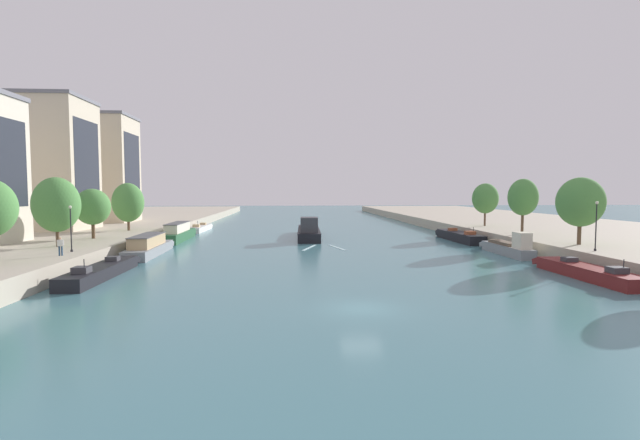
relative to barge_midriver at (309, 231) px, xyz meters
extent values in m
plane|color=#42757F|center=(1.46, -42.96, -1.06)|extent=(400.00, 400.00, 0.00)
cube|color=#B2A893|center=(-39.12, 12.04, -0.21)|extent=(36.00, 170.00, 1.70)
cube|color=#B2A893|center=(42.03, 12.04, -0.21)|extent=(36.00, 170.00, 1.70)
cube|color=black|center=(0.02, 0.70, -0.41)|extent=(3.83, 17.64, 1.29)
cube|color=black|center=(0.31, 9.82, -0.28)|extent=(3.15, 1.36, 1.02)
cube|color=black|center=(0.02, 0.70, 0.27)|extent=(3.90, 17.65, 0.06)
cube|color=#38383D|center=(-0.17, -5.26, 1.39)|extent=(2.57, 3.59, 2.18)
cube|color=black|center=(-0.11, -3.50, 1.71)|extent=(1.97, 0.09, 0.61)
cube|color=brown|center=(0.08, 2.45, 0.48)|extent=(2.84, 9.20, 0.36)
cylinder|color=#232328|center=(0.35, -4.58, 0.85)|extent=(0.07, 0.07, 1.10)
cube|color=silver|center=(3.15, -12.43, -1.04)|extent=(1.82, 5.91, 0.03)
cube|color=silver|center=(-0.45, -12.32, -1.04)|extent=(2.18, 5.82, 0.03)
cube|color=black|center=(-18.96, -31.53, -0.56)|extent=(2.23, 12.09, 0.98)
cube|color=black|center=(-18.90, -25.14, -0.47)|extent=(2.02, 1.23, 0.85)
cube|color=black|center=(-18.96, -31.53, -0.04)|extent=(2.27, 12.09, 0.06)
cube|color=#38383D|center=(-18.94, -28.87, 0.19)|extent=(1.07, 0.91, 0.40)
cube|color=#38383D|center=(-18.99, -34.91, 0.23)|extent=(1.17, 1.11, 0.48)
cylinder|color=#232328|center=(-18.67, -35.15, 0.54)|extent=(0.07, 0.07, 1.10)
cube|color=gray|center=(-19.12, -17.62, -0.54)|extent=(2.84, 12.27, 1.03)
cube|color=gray|center=(-19.27, -11.17, -0.44)|extent=(2.47, 1.27, 0.88)
cube|color=gray|center=(-19.12, -17.62, 0.00)|extent=(2.90, 12.27, 0.06)
cube|color=tan|center=(-19.11, -18.23, 0.63)|extent=(2.28, 7.86, 1.21)
cube|color=#4C4C51|center=(-19.11, -18.23, 1.28)|extent=(2.44, 8.10, 0.08)
cylinder|color=#232328|center=(-18.66, -21.28, 0.58)|extent=(0.07, 0.07, 1.10)
cube|color=#235633|center=(-19.45, -2.27, -0.42)|extent=(2.36, 13.06, 1.28)
cube|color=#235633|center=(-19.50, 4.61, -0.29)|extent=(2.16, 1.28, 1.01)
cube|color=#235633|center=(-19.45, -2.27, 0.25)|extent=(2.41, 13.06, 0.06)
cube|color=beige|center=(-19.45, -2.92, 0.91)|extent=(1.92, 8.36, 1.26)
cube|color=#4C4C51|center=(-19.45, -2.92, 1.58)|extent=(2.06, 8.61, 0.08)
cylinder|color=#232328|center=(-19.08, -6.18, 0.83)|extent=(0.07, 0.07, 1.10)
cube|color=silver|center=(-19.29, 13.37, -0.60)|extent=(2.40, 10.93, 0.92)
cube|color=silver|center=(-19.09, 19.15, -0.51)|extent=(1.97, 1.27, 0.82)
cube|color=silver|center=(-19.29, 13.37, -0.11)|extent=(2.44, 10.93, 0.06)
cube|color=tan|center=(-19.21, 15.76, 0.12)|extent=(1.04, 0.93, 0.40)
cube|color=tan|center=(-19.39, 10.33, 0.16)|extent=(1.15, 1.14, 0.48)
cylinder|color=#232328|center=(-19.09, 10.10, 0.47)|extent=(0.07, 0.07, 1.10)
cube|color=maroon|center=(21.93, -34.67, -0.56)|extent=(2.55, 11.48, 0.99)
cube|color=maroon|center=(21.78, -28.61, -0.46)|extent=(2.19, 1.27, 0.86)
cube|color=maroon|center=(21.93, -34.67, -0.03)|extent=(2.60, 11.48, 0.06)
cube|color=#38383D|center=(21.87, -32.15, 0.20)|extent=(1.16, 0.93, 0.40)
cube|color=#38383D|center=(22.01, -37.86, 0.24)|extent=(1.28, 1.13, 0.48)
cylinder|color=#232328|center=(22.35, -38.08, 0.55)|extent=(0.07, 0.07, 1.10)
cube|color=gray|center=(22.00, -20.30, -0.54)|extent=(1.75, 9.73, 1.04)
cube|color=gray|center=(22.00, -15.08, -0.43)|extent=(1.66, 1.22, 0.88)
cube|color=gray|center=(22.00, -20.30, 0.01)|extent=(1.79, 9.73, 0.06)
cube|color=beige|center=(22.00, -23.61, 0.94)|extent=(1.31, 1.95, 1.78)
cube|color=black|center=(22.00, -22.62, 1.20)|extent=(1.05, 0.03, 0.50)
cube|color=brown|center=(22.00, -19.33, 0.22)|extent=(1.36, 5.06, 0.36)
cylinder|color=#232328|center=(22.26, -23.22, 0.59)|extent=(0.07, 0.07, 1.10)
cube|color=black|center=(21.91, -5.99, -0.44)|extent=(2.76, 12.52, 1.24)
cube|color=black|center=(21.72, 0.58, -0.31)|extent=(2.30, 1.32, 0.99)
cube|color=black|center=(21.91, -5.99, 0.21)|extent=(2.81, 12.52, 0.06)
cube|color=#9E5133|center=(21.83, -3.25, 0.44)|extent=(1.22, 0.94, 0.40)
cube|color=#9E5133|center=(22.02, -9.47, 0.48)|extent=(1.34, 1.14, 0.48)
cylinder|color=#232328|center=(22.38, -9.71, 0.79)|extent=(0.07, 0.07, 1.10)
cylinder|color=brown|center=(-26.47, -23.20, 2.01)|extent=(0.32, 0.32, 2.74)
ellipsoid|color=#4C8942|center=(-26.47, -23.20, 4.90)|extent=(4.49, 4.49, 5.53)
cylinder|color=brown|center=(-26.24, -15.34, 1.94)|extent=(0.39, 0.39, 2.59)
ellipsoid|color=#4C8942|center=(-26.24, -15.34, 4.41)|extent=(4.04, 4.04, 4.26)
cylinder|color=brown|center=(-25.95, -4.33, 1.88)|extent=(0.37, 0.37, 2.47)
ellipsoid|color=#4C8942|center=(-25.95, -4.33, 4.64)|extent=(4.35, 4.35, 5.55)
cylinder|color=brown|center=(27.45, -25.02, 2.17)|extent=(0.40, 0.40, 3.06)
ellipsoid|color=#4C8942|center=(27.45, -25.02, 5.13)|extent=(4.73, 4.73, 5.17)
cylinder|color=brown|center=(27.39, -13.40, 2.40)|extent=(0.35, 0.35, 3.51)
ellipsoid|color=#4C8942|center=(27.39, -13.40, 5.47)|extent=(3.78, 3.78, 4.78)
cylinder|color=brown|center=(28.43, 0.36, 2.20)|extent=(0.31, 0.31, 3.11)
ellipsoid|color=#4C8942|center=(28.43, 0.36, 5.08)|extent=(4.10, 4.10, 4.83)
cylinder|color=black|center=(-23.20, -27.34, 2.65)|extent=(0.11, 0.11, 4.02)
sphere|color=#EAE5C6|center=(-23.20, -27.34, 4.80)|extent=(0.28, 0.28, 0.28)
cylinder|color=black|center=(-23.20, -27.34, 0.75)|extent=(0.22, 0.22, 0.20)
cylinder|color=black|center=(25.73, -30.03, 2.84)|extent=(0.11, 0.11, 4.40)
sphere|color=#EAE5C6|center=(25.73, -30.03, 5.18)|extent=(0.28, 0.28, 0.28)
cylinder|color=black|center=(25.73, -30.03, 0.75)|extent=(0.22, 0.22, 0.20)
cube|color=#232833|center=(-32.68, -20.55, 9.26)|extent=(0.04, 7.32, 9.40)
cube|color=beige|center=(-39.08, -1.79, 10.00)|extent=(13.16, 10.06, 18.70)
cube|color=slate|center=(-39.08, -1.79, 19.60)|extent=(13.56, 10.36, 0.50)
cube|color=#232833|center=(-32.48, -1.79, 10.93)|extent=(0.04, 8.05, 11.22)
cube|color=beige|center=(-39.08, 15.01, 10.08)|extent=(14.74, 9.85, 18.87)
cube|color=slate|center=(-39.08, 15.01, 19.76)|extent=(15.19, 10.15, 0.50)
cube|color=#232833|center=(-31.69, 15.01, 11.02)|extent=(0.04, 7.88, 11.32)
cylinder|color=navy|center=(-23.02, -29.97, 1.07)|extent=(0.13, 0.13, 0.84)
cylinder|color=navy|center=(-22.83, -29.89, 1.07)|extent=(0.13, 0.13, 0.84)
cube|color=white|center=(-22.92, -29.93, 1.77)|extent=(0.39, 0.32, 0.56)
sphere|color=tan|center=(-22.92, -29.93, 2.17)|extent=(0.21, 0.21, 0.21)
cylinder|color=white|center=(-23.13, -30.02, 1.77)|extent=(0.09, 0.09, 0.54)
cylinder|color=white|center=(-22.72, -29.85, 1.77)|extent=(0.09, 0.09, 0.54)
camera|label=1|loc=(-3.00, -70.64, 6.29)|focal=25.49mm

